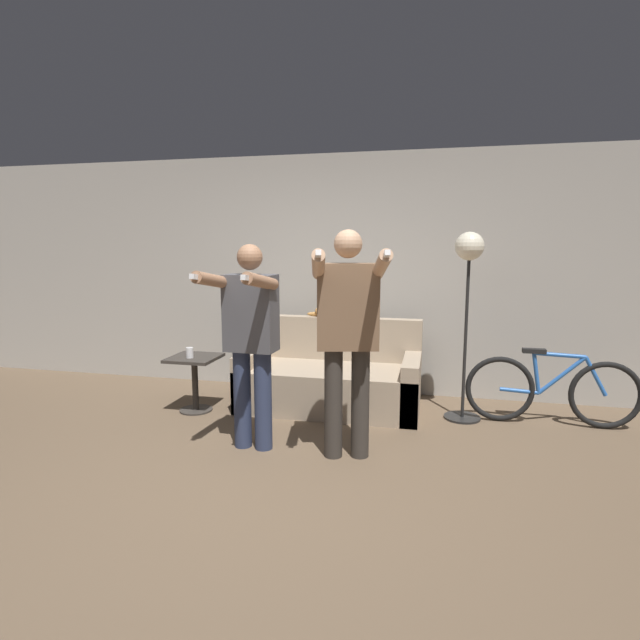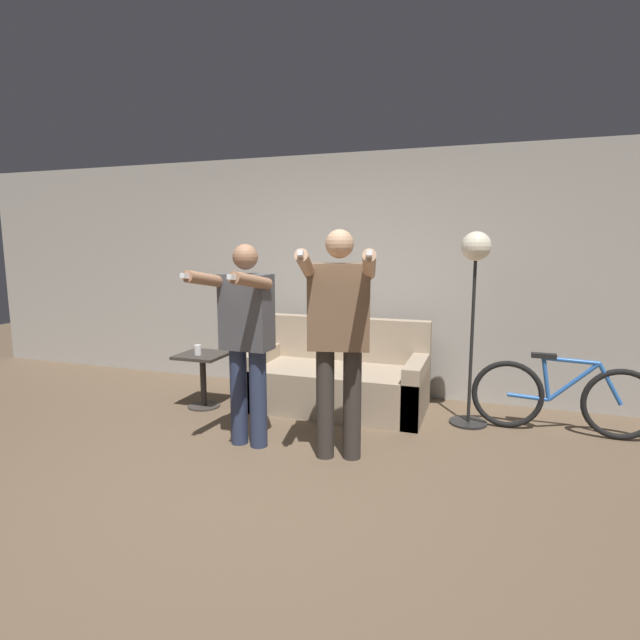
# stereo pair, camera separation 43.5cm
# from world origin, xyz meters

# --- Properties ---
(ground_plane) EXTENTS (16.00, 16.00, 0.00)m
(ground_plane) POSITION_xyz_m (0.00, 0.00, 0.00)
(ground_plane) COLOR brown
(wall_back) EXTENTS (10.00, 0.05, 2.60)m
(wall_back) POSITION_xyz_m (0.00, 2.46, 1.30)
(wall_back) COLOR #B7B2A8
(wall_back) RESTS_ON ground_plane
(couch) EXTENTS (1.77, 0.87, 0.87)m
(couch) POSITION_xyz_m (0.11, 1.83, 0.28)
(couch) COLOR tan
(couch) RESTS_ON ground_plane
(person_left) EXTENTS (0.49, 0.68, 1.64)m
(person_left) POSITION_xyz_m (-0.29, 0.65, 0.94)
(person_left) COLOR #2D3856
(person_left) RESTS_ON ground_plane
(person_right) EXTENTS (0.63, 0.74, 1.74)m
(person_right) POSITION_xyz_m (0.48, 0.65, 1.02)
(person_right) COLOR #38332D
(person_right) RESTS_ON ground_plane
(cat) EXTENTS (0.44, 0.15, 0.17)m
(cat) POSITION_xyz_m (0.05, 2.15, 0.94)
(cat) COLOR tan
(cat) RESTS_ON couch
(floor_lamp) EXTENTS (0.34, 0.34, 1.75)m
(floor_lamp) POSITION_xyz_m (1.40, 1.75, 1.39)
(floor_lamp) COLOR black
(floor_lamp) RESTS_ON ground_plane
(side_table) EXTENTS (0.46, 0.46, 0.55)m
(side_table) POSITION_xyz_m (-1.16, 1.39, 0.39)
(side_table) COLOR #38332D
(side_table) RESTS_ON ground_plane
(cup) EXTENTS (0.07, 0.07, 0.10)m
(cup) POSITION_xyz_m (-1.18, 1.33, 0.60)
(cup) COLOR white
(cup) RESTS_ON side_table
(bicycle) EXTENTS (1.51, 0.07, 0.70)m
(bicycle) POSITION_xyz_m (2.17, 1.76, 0.32)
(bicycle) COLOR black
(bicycle) RESTS_ON ground_plane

